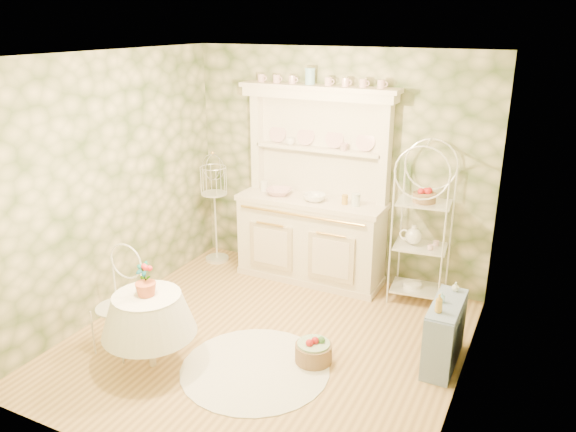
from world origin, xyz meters
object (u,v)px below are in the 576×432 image
at_px(bakers_rack, 422,221).
at_px(round_table, 150,333).
at_px(kitchen_dresser, 311,188).
at_px(birdcage_stand, 215,205).
at_px(floor_basket, 313,350).
at_px(side_shelf, 445,332).
at_px(cafe_chair, 118,310).

height_order(bakers_rack, round_table, bakers_rack).
relative_size(kitchen_dresser, birdcage_stand, 1.51).
bearing_deg(birdcage_stand, floor_basket, -37.13).
xyz_separation_m(bakers_rack, floor_basket, (-0.55, -1.60, -0.83)).
relative_size(side_shelf, round_table, 1.13).
xyz_separation_m(cafe_chair, floor_basket, (1.72, 0.62, -0.30)).
distance_m(kitchen_dresser, cafe_chair, 2.54).
bearing_deg(round_table, cafe_chair, 169.89).
relative_size(cafe_chair, birdcage_stand, 0.55).
height_order(cafe_chair, birdcage_stand, birdcage_stand).
distance_m(kitchen_dresser, floor_basket, 2.05).
bearing_deg(bakers_rack, round_table, -134.61).
distance_m(kitchen_dresser, birdcage_stand, 1.37).
bearing_deg(kitchen_dresser, side_shelf, -31.40).
bearing_deg(round_table, floor_basket, 28.42).
distance_m(kitchen_dresser, bakers_rack, 1.32).
bearing_deg(bakers_rack, birdcage_stand, 174.96).
xyz_separation_m(side_shelf, cafe_chair, (-2.79, -1.13, 0.10)).
bearing_deg(floor_basket, birdcage_stand, 142.87).
bearing_deg(floor_basket, side_shelf, 25.43).
xyz_separation_m(side_shelf, birdcage_stand, (-3.12, 1.06, 0.44)).
height_order(side_shelf, cafe_chair, cafe_chair).
height_order(bakers_rack, side_shelf, bakers_rack).
bearing_deg(birdcage_stand, round_table, -71.11).
bearing_deg(cafe_chair, birdcage_stand, 96.11).
xyz_separation_m(kitchen_dresser, birdcage_stand, (-1.31, -0.05, -0.39)).
relative_size(bakers_rack, cafe_chair, 2.26).
distance_m(birdcage_stand, floor_basket, 2.66).
xyz_separation_m(kitchen_dresser, round_table, (-0.54, -2.31, -0.81)).
bearing_deg(bakers_rack, floor_basket, -114.91).
height_order(bakers_rack, cafe_chair, bakers_rack).
height_order(round_table, floor_basket, round_table).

